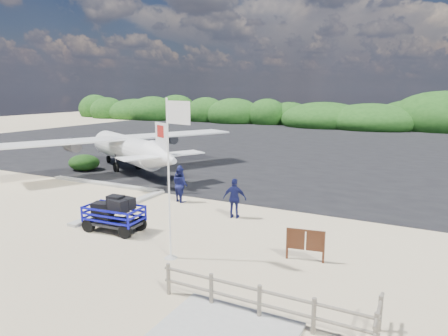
# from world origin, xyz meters

# --- Properties ---
(ground) EXTENTS (160.00, 160.00, 0.00)m
(ground) POSITION_xyz_m (0.00, 0.00, 0.00)
(ground) COLOR beige
(asphalt_apron) EXTENTS (90.00, 50.00, 0.04)m
(asphalt_apron) POSITION_xyz_m (0.00, 30.00, 0.00)
(asphalt_apron) COLOR #B2B2B2
(asphalt_apron) RESTS_ON ground
(lagoon) EXTENTS (9.00, 7.00, 0.40)m
(lagoon) POSITION_xyz_m (-9.00, 1.50, 0.00)
(lagoon) COLOR #B2B2B2
(lagoon) RESTS_ON ground
(walkway_pad) EXTENTS (3.50, 2.50, 0.10)m
(walkway_pad) POSITION_xyz_m (5.50, -6.00, 0.00)
(walkway_pad) COLOR #B2B2B2
(walkway_pad) RESTS_ON ground
(vegetation_band) EXTENTS (124.00, 8.00, 4.40)m
(vegetation_band) POSITION_xyz_m (0.00, 55.00, 0.00)
(vegetation_band) COLOR #B2B2B2
(vegetation_band) RESTS_ON ground
(fence) EXTENTS (6.40, 2.00, 1.10)m
(fence) POSITION_xyz_m (6.00, -5.00, 0.00)
(fence) COLOR #B2B2B2
(fence) RESTS_ON ground
(baggage_cart) EXTENTS (2.86, 1.75, 1.38)m
(baggage_cart) POSITION_xyz_m (-2.36, -1.47, 0.00)
(baggage_cart) COLOR #0B0CAB
(baggage_cart) RESTS_ON ground
(flagpole) EXTENTS (1.27, 0.78, 5.93)m
(flagpole) POSITION_xyz_m (1.52, -2.73, 0.00)
(flagpole) COLOR white
(flagpole) RESTS_ON ground
(signboard) EXTENTS (1.50, 0.37, 1.23)m
(signboard) POSITION_xyz_m (6.06, -0.69, 0.00)
(signboard) COLOR #4D2816
(signboard) RESTS_ON ground
(crew_a) EXTENTS (0.74, 0.61, 1.75)m
(crew_a) POSITION_xyz_m (-3.37, 5.39, 0.87)
(crew_a) COLOR #14174B
(crew_a) RESTS_ON ground
(crew_b) EXTENTS (1.18, 1.07, 1.97)m
(crew_b) POSITION_xyz_m (-2.39, 3.93, 0.98)
(crew_b) COLOR #14174B
(crew_b) RESTS_ON ground
(crew_c) EXTENTS (1.23, 0.68, 1.98)m
(crew_c) POSITION_xyz_m (1.60, 2.66, 0.99)
(crew_c) COLOR #14174B
(crew_c) RESTS_ON ground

